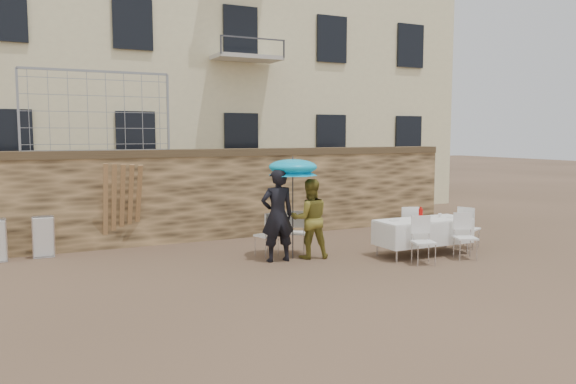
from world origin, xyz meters
name	(u,v)px	position (x,y,z in m)	size (l,w,h in m)	color
ground	(323,285)	(0.00, 0.00, 0.00)	(80.00, 80.00, 0.00)	brown
stone_wall	(225,194)	(0.00, 5.00, 1.10)	(13.00, 0.50, 2.20)	olive
chain_link_fence	(97,112)	(-3.00, 5.00, 3.10)	(3.20, 0.06, 1.80)	gray
man_suit	(277,215)	(0.06, 2.00, 0.96)	(0.70, 0.46, 1.92)	black
woman_dress	(310,219)	(0.81, 2.00, 0.84)	(0.81, 0.63, 1.67)	#A29231
umbrella	(293,170)	(0.46, 2.10, 1.86)	(1.05, 1.05, 1.98)	#3F3F44
couple_chair_left	(267,234)	(0.06, 2.55, 0.48)	(0.48, 0.48, 0.96)	white
couple_chair_right	(296,232)	(0.76, 2.55, 0.48)	(0.48, 0.48, 0.96)	white
banquet_table	(423,221)	(3.17, 1.21, 0.73)	(2.10, 0.85, 0.78)	white
soda_bottle	(421,215)	(2.97, 1.06, 0.91)	(0.09, 0.09, 0.26)	red
table_chair_front_left	(424,241)	(2.57, 0.46, 0.48)	(0.48, 0.48, 0.96)	white
table_chair_front_right	(466,237)	(3.67, 0.46, 0.48)	(0.48, 0.48, 0.96)	white
table_chair_back	(407,227)	(3.37, 2.01, 0.48)	(0.48, 0.48, 0.96)	white
table_chair_side	(469,227)	(4.57, 1.31, 0.48)	(0.48, 0.48, 0.96)	white
chair_stack_right	(43,236)	(-4.24, 4.53, 0.46)	(0.46, 0.32, 0.92)	white
wood_planks	(119,206)	(-2.64, 4.60, 1.00)	(0.70, 0.20, 2.00)	#A37749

